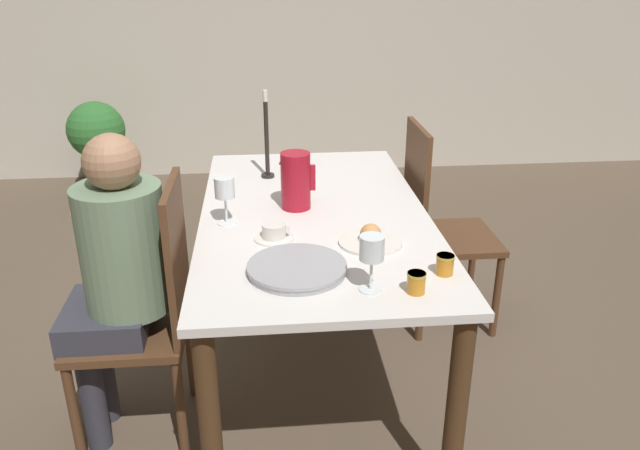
{
  "coord_description": "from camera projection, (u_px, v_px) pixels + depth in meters",
  "views": [
    {
      "loc": [
        -0.2,
        -2.3,
        1.72
      ],
      "look_at": [
        0.0,
        -0.25,
        0.82
      ],
      "focal_mm": 35.0,
      "sensor_mm": 36.0,
      "label": 1
    }
  ],
  "objects": [
    {
      "name": "wine_glass_water",
      "position": [
        225.0,
        190.0,
        2.34
      ],
      "size": [
        0.08,
        0.08,
        0.19
      ],
      "color": "white",
      "rests_on": "dining_table"
    },
    {
      "name": "ground_plane",
      "position": [
        315.0,
        371.0,
        2.81
      ],
      "size": [
        20.0,
        20.0,
        0.0
      ],
      "primitive_type": "plane",
      "color": "brown"
    },
    {
      "name": "bread_plate",
      "position": [
        370.0,
        239.0,
        2.22
      ],
      "size": [
        0.23,
        0.23,
        0.08
      ],
      "color": "silver",
      "rests_on": "dining_table"
    },
    {
      "name": "serving_tray",
      "position": [
        297.0,
        268.0,
        2.02
      ],
      "size": [
        0.32,
        0.32,
        0.03
      ],
      "color": "#9E9EA3",
      "rests_on": "dining_table"
    },
    {
      "name": "chair_person_side",
      "position": [
        150.0,
        310.0,
        2.28
      ],
      "size": [
        0.42,
        0.42,
        1.01
      ],
      "rotation": [
        0.0,
        0.0,
        1.57
      ],
      "color": "#51331E",
      "rests_on": "ground_plane"
    },
    {
      "name": "wine_glass_juice",
      "position": [
        372.0,
        251.0,
        1.87
      ],
      "size": [
        0.08,
        0.08,
        0.18
      ],
      "color": "white",
      "rests_on": "dining_table"
    },
    {
      "name": "potted_plant",
      "position": [
        97.0,
        134.0,
        4.75
      ],
      "size": [
        0.43,
        0.43,
        0.72
      ],
      "color": "#4C4742",
      "rests_on": "ground_plane"
    },
    {
      "name": "teacup_near_person",
      "position": [
        274.0,
        233.0,
        2.25
      ],
      "size": [
        0.15,
        0.15,
        0.06
      ],
      "color": "silver",
      "rests_on": "dining_table"
    },
    {
      "name": "wall_back",
      "position": [
        282.0,
        14.0,
        4.93
      ],
      "size": [
        10.0,
        0.06,
        2.6
      ],
      "color": "beige",
      "rests_on": "ground_plane"
    },
    {
      "name": "jam_jar_amber",
      "position": [
        445.0,
        264.0,
        2.0
      ],
      "size": [
        0.06,
        0.06,
        0.07
      ],
      "color": "#C67A1E",
      "rests_on": "dining_table"
    },
    {
      "name": "jam_jar_red",
      "position": [
        416.0,
        282.0,
        1.89
      ],
      "size": [
        0.06,
        0.06,
        0.07
      ],
      "color": "#C67A1E",
      "rests_on": "dining_table"
    },
    {
      "name": "candlestick_tall",
      "position": [
        267.0,
        143.0,
        2.83
      ],
      "size": [
        0.06,
        0.06,
        0.4
      ],
      "color": "black",
      "rests_on": "dining_table"
    },
    {
      "name": "chair_opposite",
      "position": [
        437.0,
        224.0,
        3.01
      ],
      "size": [
        0.42,
        0.42,
        1.01
      ],
      "rotation": [
        0.0,
        0.0,
        -1.57
      ],
      "color": "#51331E",
      "rests_on": "ground_plane"
    },
    {
      "name": "dining_table",
      "position": [
        314.0,
        237.0,
        2.54
      ],
      "size": [
        0.9,
        1.64,
        0.77
      ],
      "color": "silver",
      "rests_on": "ground_plane"
    },
    {
      "name": "person_seated",
      "position": [
        116.0,
        267.0,
        2.19
      ],
      "size": [
        0.39,
        0.41,
        1.2
      ],
      "rotation": [
        0.0,
        0.0,
        1.57
      ],
      "color": "#33333D",
      "rests_on": "ground_plane"
    },
    {
      "name": "red_pitcher",
      "position": [
        296.0,
        180.0,
        2.5
      ],
      "size": [
        0.15,
        0.12,
        0.23
      ],
      "color": "#A31423",
      "rests_on": "dining_table"
    }
  ]
}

